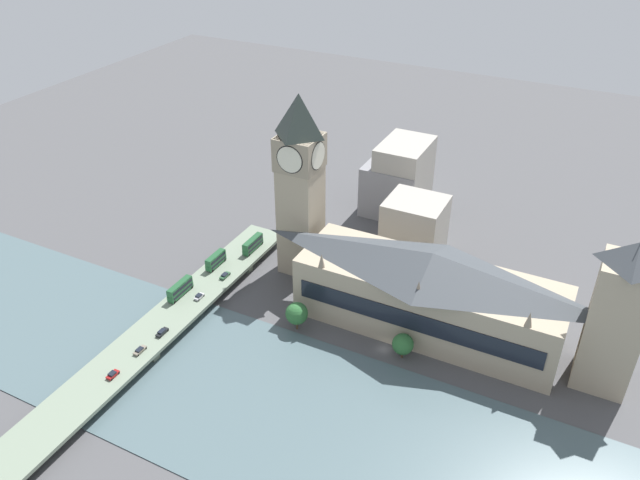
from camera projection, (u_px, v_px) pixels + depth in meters
name	position (u px, v px, depth m)	size (l,w,h in m)	color
ground_plane	(384.00, 349.00, 199.61)	(600.00, 600.00, 0.00)	#4C4C4F
river_water	(334.00, 430.00, 171.48)	(62.21, 360.00, 0.30)	#4C6066
parliament_hall	(429.00, 292.00, 201.30)	(27.45, 85.70, 29.32)	tan
clock_tower	(300.00, 180.00, 219.17)	(14.61, 14.61, 68.66)	tan
victoria_tower	(617.00, 316.00, 175.22)	(15.06, 15.06, 52.97)	tan
road_bridge	(139.00, 346.00, 195.81)	(156.41, 15.63, 4.31)	#5D6A59
double_decker_bus_lead	(216.00, 260.00, 230.51)	(10.06, 2.55, 4.94)	#235B33
double_decker_bus_mid	(253.00, 244.00, 239.99)	(11.36, 2.54, 4.88)	#235B33
double_decker_bus_rear	(180.00, 289.00, 215.29)	(11.55, 2.52, 5.01)	#235B33
car_northbound_mid	(113.00, 374.00, 182.82)	(3.95, 1.91, 1.49)	maroon
car_northbound_tail	(140.00, 350.00, 191.76)	(4.52, 1.76, 1.34)	slate
car_southbound_lead	(162.00, 332.00, 198.89)	(4.63, 1.80, 1.45)	black
car_southbound_mid	(225.00, 275.00, 225.48)	(4.60, 1.88, 1.44)	#2D5638
car_southbound_tail	(199.00, 296.00, 214.85)	(3.89, 1.90, 1.47)	silver
city_block_west	(403.00, 177.00, 268.85)	(27.25, 19.23, 31.82)	#A39E93
city_block_center	(396.00, 186.00, 271.91)	(27.14, 24.47, 22.47)	gray
city_block_east	(414.00, 228.00, 240.58)	(20.52, 21.88, 23.85)	#A39E93
tree_embankment_near	(297.00, 313.00, 204.70)	(7.53, 7.53, 10.24)	brown
tree_embankment_mid	(403.00, 344.00, 193.49)	(6.79, 6.79, 8.83)	brown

